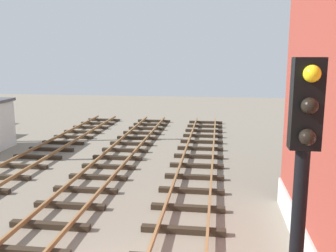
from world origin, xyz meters
name	(u,v)px	position (x,y,z in m)	size (l,w,h in m)	color
signal_mast	(299,211)	(2.90, -2.36, 3.24)	(0.36, 0.40, 5.14)	black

